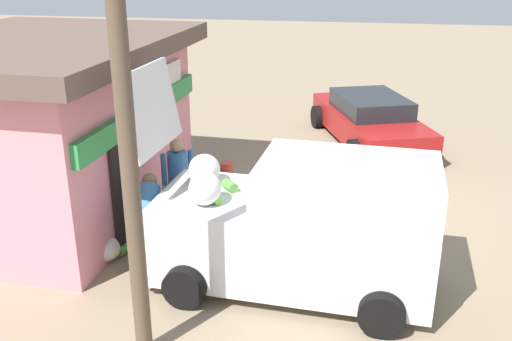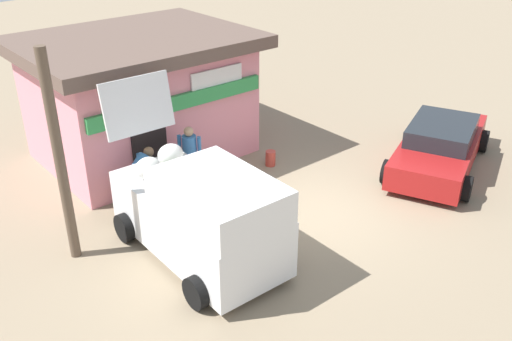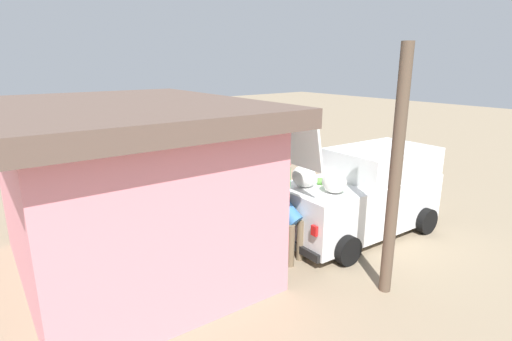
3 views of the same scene
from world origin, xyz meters
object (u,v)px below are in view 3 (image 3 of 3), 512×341
Objects in this scene: paint_bucket at (205,199)px; vendor_standing at (247,197)px; unloaded_banana_pile at (250,262)px; storefront_bar at (127,185)px; delivery_van at (363,193)px; parked_sedan at (229,152)px; customer_bending at (287,219)px.

vendor_standing is at bearing 172.73° from paint_bucket.
vendor_standing is 2.01× the size of unloaded_banana_pile.
vendor_standing is 2.47m from paint_bucket.
delivery_van is (-1.76, -4.85, -0.68)m from storefront_bar.
storefront_bar is at bearing 70.04° from delivery_van.
parked_sedan is at bearing -30.72° from vendor_standing.
storefront_bar is 14.48× the size of paint_bucket.
unloaded_banana_pile is at bearing 148.47° from parked_sedan.
vendor_standing is 1.16× the size of customer_bending.
vendor_standing is 1.37m from customer_bending.
parked_sedan is at bearing -48.45° from storefront_bar.
storefront_bar is at bearing 82.63° from vendor_standing.
customer_bending is (-1.70, -2.54, -0.77)m from storefront_bar.
delivery_van reaches higher than unloaded_banana_pile.
unloaded_banana_pile is (0.12, 0.84, -0.72)m from customer_bending.
storefront_bar is at bearing 131.55° from parked_sedan.
customer_bending reaches higher than paint_bucket.
parked_sedan is (5.18, -5.84, -1.07)m from storefront_bar.
customer_bending is at bearing 174.93° from paint_bucket.
storefront_bar reaches higher than parked_sedan.
paint_bucket is (-3.17, 2.98, -0.38)m from parked_sedan.
storefront_bar reaches higher than unloaded_banana_pile.
delivery_van is 3.26m from unloaded_banana_pile.
parked_sedan is (6.94, -0.99, -0.39)m from delivery_van.
storefront_bar reaches higher than customer_bending.
storefront_bar reaches higher than delivery_van.
delivery_van reaches higher than vendor_standing.
customer_bending is at bearing -123.83° from storefront_bar.
delivery_van is 2.96× the size of customer_bending.
delivery_van is 10.52× the size of paint_bucket.
storefront_bar is 3.79m from paint_bucket.
paint_bucket reaches higher than unloaded_banana_pile.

